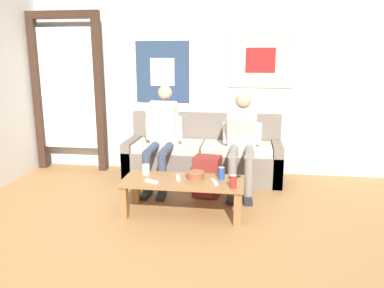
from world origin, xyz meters
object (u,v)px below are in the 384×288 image
game_controller_far_center (214,182)px  cell_phone (235,177)px  person_seated_adult (162,134)px  person_seated_teen (242,138)px  pillar_candle (146,169)px  backpack (207,177)px  coffee_table (183,186)px  ceramic_bowl (196,175)px  couch (203,157)px  game_controller_near_left (152,182)px  game_controller_near_right (178,178)px  drink_can_red (233,182)px  drink_can_blue (221,173)px

game_controller_far_center → cell_phone: bearing=47.7°
person_seated_adult → person_seated_teen: (0.97, 0.02, -0.03)m
person_seated_teen → pillar_candle: person_seated_teen is taller
person_seated_teen → game_controller_far_center: 0.98m
backpack → game_controller_far_center: backpack is taller
game_controller_far_center → person_seated_teen: bearing=75.1°
coffee_table → game_controller_far_center: game_controller_far_center is taller
backpack → ceramic_bowl: bearing=-98.4°
pillar_candle → cell_phone: pillar_candle is taller
couch → backpack: 0.69m
game_controller_near_left → game_controller_near_right: same height
person_seated_teen → cell_phone: person_seated_teen is taller
cell_phone → ceramic_bowl: bearing=-168.1°
backpack → game_controller_near_right: backpack is taller
person_seated_adult → ceramic_bowl: size_ratio=6.50×
game_controller_near_right → pillar_candle: bearing=164.6°
backpack → pillar_candle: (-0.60, -0.40, 0.19)m
pillar_candle → game_controller_near_right: size_ratio=0.81×
pillar_candle → drink_can_red: (0.92, -0.29, 0.01)m
couch → game_controller_far_center: size_ratio=13.73×
person_seated_adult → couch: bearing=37.4°
coffee_table → game_controller_near_left: 0.32m
ceramic_bowl → drink_can_blue: 0.26m
person_seated_adult → game_controller_far_center: 1.18m
drink_can_red → drink_can_blue: bearing=117.8°
pillar_candle → coffee_table: bearing=-16.6°
pillar_candle → game_controller_far_center: bearing=-13.5°
coffee_table → cell_phone: (0.51, 0.16, 0.07)m
game_controller_far_center → couch: bearing=101.6°
drink_can_blue → game_controller_near_right: (-0.43, -0.06, -0.05)m
coffee_table → drink_can_blue: 0.41m
ceramic_bowl → drink_can_blue: size_ratio=1.51×
coffee_table → person_seated_adult: bearing=115.9°
couch → coffee_table: (-0.06, -1.20, 0.01)m
game_controller_near_left → game_controller_far_center: size_ratio=0.98×
couch → person_seated_adult: (-0.47, -0.36, 0.37)m
person_seated_teen → game_controller_near_right: bearing=-126.4°
backpack → drink_can_red: size_ratio=3.72×
drink_can_blue → cell_phone: (0.13, 0.07, -0.06)m
game_controller_far_center → coffee_table: bearing=170.8°
person_seated_adult → person_seated_teen: size_ratio=1.07×
cell_phone → drink_can_blue: bearing=-150.7°
drink_can_red → game_controller_near_right: size_ratio=0.84×
drink_can_blue → couch: bearing=105.8°
coffee_table → ceramic_bowl: size_ratio=6.54×
backpack → ceramic_bowl: size_ratio=2.47×
pillar_candle → game_controller_near_left: bearing=-63.3°
ceramic_bowl → cell_phone: bearing=11.9°
drink_can_red → cell_phone: size_ratio=0.83×
coffee_table → drink_can_red: bearing=-17.6°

